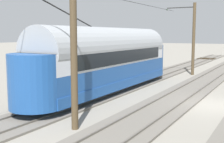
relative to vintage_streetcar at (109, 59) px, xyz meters
name	(u,v)px	position (x,y,z in m)	size (l,w,h in m)	color
ground_plane	(214,106)	(-6.85, 0.38, -2.25)	(220.00, 220.00, 0.00)	gray
track_third_siding	(175,99)	(-4.56, 0.06, -2.20)	(2.80, 80.00, 0.18)	#666059
track_outer_siding	(108,92)	(0.00, 0.06, -2.20)	(2.80, 80.00, 0.18)	#666059
vintage_streetcar	(109,59)	(0.00, 0.00, 0.00)	(2.65, 16.05, 5.33)	#1E4C93
catenary_pole_foreground	(193,37)	(-2.58, -11.41, 1.31)	(2.89, 0.28, 6.79)	#4C3D28
catenary_pole_mid_near	(72,42)	(-2.58, 7.36, 1.31)	(2.89, 0.28, 6.79)	#4C3D28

